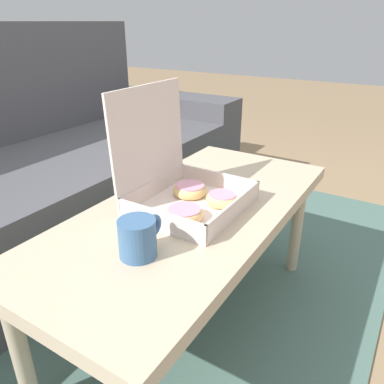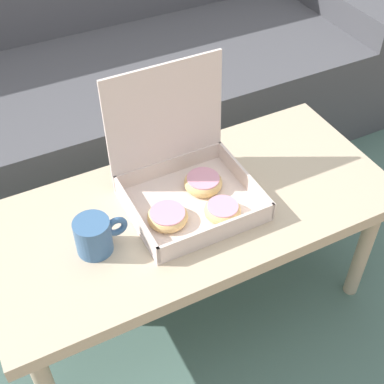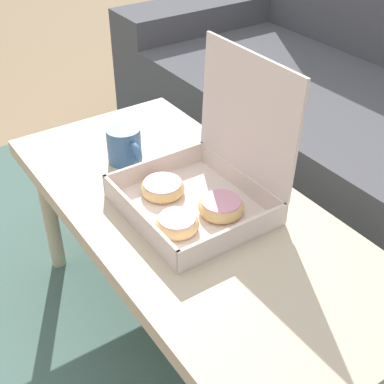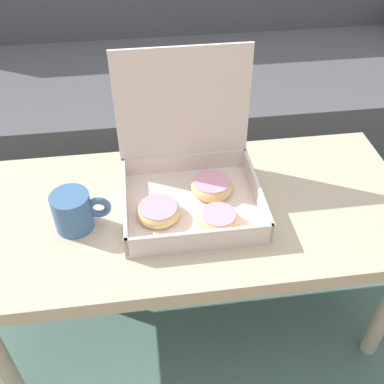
{
  "view_description": "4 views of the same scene",
  "coord_description": "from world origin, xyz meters",
  "px_view_note": "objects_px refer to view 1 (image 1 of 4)",
  "views": [
    {
      "loc": [
        -0.83,
        -0.6,
        0.95
      ],
      "look_at": [
        0.0,
        -0.08,
        0.5
      ],
      "focal_mm": 35.0,
      "sensor_mm": 36.0,
      "label": 1
    },
    {
      "loc": [
        -0.45,
        -0.96,
        1.45
      ],
      "look_at": [
        0.0,
        -0.08,
        0.5
      ],
      "focal_mm": 50.0,
      "sensor_mm": 36.0,
      "label": 2
    },
    {
      "loc": [
        0.81,
        -0.62,
        1.19
      ],
      "look_at": [
        0.0,
        -0.08,
        0.5
      ],
      "focal_mm": 50.0,
      "sensor_mm": 36.0,
      "label": 3
    },
    {
      "loc": [
        -0.1,
        -0.86,
        1.2
      ],
      "look_at": [
        0.0,
        -0.08,
        0.5
      ],
      "focal_mm": 42.0,
      "sensor_mm": 36.0,
      "label": 4
    }
  ],
  "objects_px": {
    "couch": "(8,186)",
    "pastry_box": "(185,186)",
    "coffee_table": "(191,222)",
    "coffee_mug": "(139,237)"
  },
  "relations": [
    {
      "from": "pastry_box",
      "to": "coffee_table",
      "type": "bearing_deg",
      "value": -100.93
    },
    {
      "from": "coffee_table",
      "to": "pastry_box",
      "type": "xyz_separation_m",
      "value": [
        0.0,
        0.02,
        0.11
      ]
    },
    {
      "from": "coffee_table",
      "to": "pastry_box",
      "type": "bearing_deg",
      "value": 79.07
    },
    {
      "from": "couch",
      "to": "coffee_table",
      "type": "distance_m",
      "value": 0.94
    },
    {
      "from": "couch",
      "to": "coffee_table",
      "type": "xyz_separation_m",
      "value": [
        0.0,
        -0.93,
        0.1
      ]
    },
    {
      "from": "pastry_box",
      "to": "coffee_mug",
      "type": "xyz_separation_m",
      "value": [
        -0.27,
        -0.05,
        -0.01
      ]
    },
    {
      "from": "pastry_box",
      "to": "couch",
      "type": "bearing_deg",
      "value": 90.3
    },
    {
      "from": "couch",
      "to": "pastry_box",
      "type": "relative_size",
      "value": 7.45
    },
    {
      "from": "couch",
      "to": "coffee_mug",
      "type": "xyz_separation_m",
      "value": [
        -0.27,
        -0.96,
        0.19
      ]
    },
    {
      "from": "couch",
      "to": "pastry_box",
      "type": "xyz_separation_m",
      "value": [
        0.0,
        -0.91,
        0.21
      ]
    }
  ]
}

